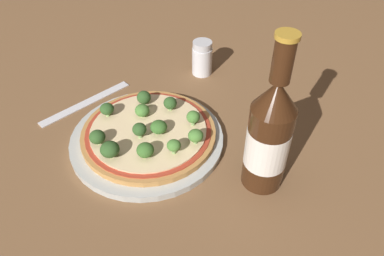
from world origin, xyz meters
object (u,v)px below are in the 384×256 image
(beer_bottle, at_px, (269,136))
(fork, at_px, (86,103))
(pizza, at_px, (150,133))
(pepper_shaker, at_px, (202,58))

(beer_bottle, height_order, fork, beer_bottle)
(pizza, xyz_separation_m, pepper_shaker, (-0.08, 0.22, 0.02))
(pizza, bearing_deg, fork, -174.11)
(beer_bottle, bearing_deg, fork, -167.37)
(beer_bottle, distance_m, pepper_shaker, 0.32)
(pizza, xyz_separation_m, beer_bottle, (0.19, 0.06, 0.07))
(beer_bottle, distance_m, fork, 0.38)
(beer_bottle, relative_size, pepper_shaker, 3.39)
(beer_bottle, xyz_separation_m, pepper_shaker, (-0.27, 0.15, -0.06))
(pepper_shaker, distance_m, fork, 0.25)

